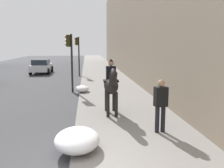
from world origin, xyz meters
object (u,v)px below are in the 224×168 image
Objects in this scene: mounted_horse_near at (111,85)px; pedestrian_greeting at (161,102)px; car_near_lane at (41,66)px; traffic_light_far_curb at (78,50)px; traffic_light_near_curb at (70,53)px.

mounted_horse_near is 1.31× the size of pedestrian_greeting.
car_near_lane is (15.75, 5.49, -0.58)m from mounted_horse_near.
traffic_light_near_curb is at bearing 178.47° from traffic_light_far_curb.
mounted_horse_near is 0.63× the size of traffic_light_near_curb.
pedestrian_greeting is at bearing -158.75° from car_near_lane.
car_near_lane is 4.85m from traffic_light_far_curb.
pedestrian_greeting reaches higher than car_near_lane.
mounted_horse_near is at bearing -172.55° from traffic_light_far_curb.
pedestrian_greeting is 0.42× the size of car_near_lane.
pedestrian_greeting is 8.41m from traffic_light_near_curb.
traffic_light_far_curb reaches higher than traffic_light_near_curb.
mounted_horse_near reaches higher than pedestrian_greeting.
pedestrian_greeting is 0.47× the size of traffic_light_far_curb.
traffic_light_far_curb is (15.37, 3.07, 1.32)m from pedestrian_greeting.
mounted_horse_near is at bearing -160.40° from car_near_lane.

